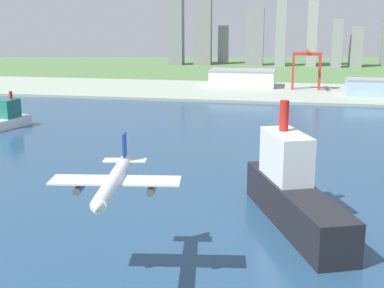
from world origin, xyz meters
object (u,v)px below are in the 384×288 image
(warehouse_annex, at_px, (370,87))
(warehouse_main, at_px, (243,78))
(cargo_ship, at_px, (293,192))
(port_crane_red, at_px, (307,61))
(ferry_boat, at_px, (8,118))
(airplane_landing, at_px, (114,181))

(warehouse_annex, bearing_deg, warehouse_main, 158.77)
(warehouse_main, bearing_deg, cargo_ship, -81.64)
(warehouse_annex, bearing_deg, port_crane_red, 149.38)
(ferry_boat, distance_m, cargo_ship, 227.93)
(airplane_landing, bearing_deg, cargo_ship, 49.45)
(airplane_landing, xyz_separation_m, warehouse_annex, (113.85, 371.40, -19.14))
(ferry_boat, height_order, warehouse_main, ferry_boat)
(airplane_landing, height_order, cargo_ship, cargo_ship)
(warehouse_main, distance_m, warehouse_annex, 130.05)
(airplane_landing, height_order, port_crane_red, port_crane_red)
(airplane_landing, height_order, warehouse_annex, airplane_landing)
(warehouse_main, bearing_deg, airplane_landing, -88.99)
(warehouse_main, relative_size, warehouse_annex, 1.57)
(cargo_ship, bearing_deg, ferry_boat, 144.68)
(port_crane_red, distance_m, warehouse_annex, 69.28)
(port_crane_red, bearing_deg, warehouse_main, 168.21)
(cargo_ship, relative_size, warehouse_annex, 1.64)
(airplane_landing, xyz_separation_m, warehouse_main, (-7.37, 418.50, -18.22))
(airplane_landing, distance_m, port_crane_red, 409.06)
(ferry_boat, distance_m, warehouse_main, 267.82)
(ferry_boat, xyz_separation_m, cargo_ship, (185.94, -131.76, 4.49))
(port_crane_red, bearing_deg, cargo_ship, -91.76)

